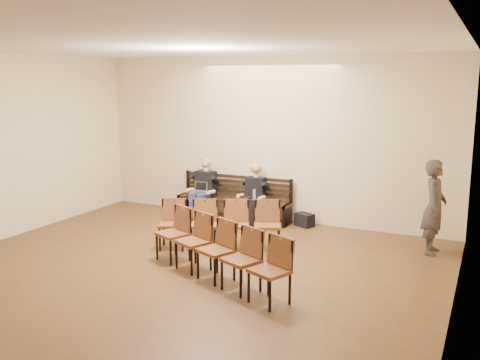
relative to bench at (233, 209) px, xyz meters
The scene contains 11 objects.
ground 4.71m from the bench, 81.42° to the right, with size 10.00×10.00×0.00m, color brown.
room_walls 4.56m from the bench, 79.71° to the right, with size 8.02×10.01×3.51m.
bench is the anchor object (origin of this frame).
seated_man 0.79m from the bench, 169.68° to the right, with size 0.54×0.74×1.29m, color black, non-canonical shape.
seated_woman 0.66m from the bench, 12.37° to the right, with size 0.49×0.68×1.15m, color black, non-canonical shape.
laptop 0.84m from the bench, 157.15° to the right, with size 0.31×0.24×0.22m, color #B6B6BA.
water_bottle 0.83m from the bench, 28.65° to the right, with size 0.07×0.07×0.21m, color silver.
bag 1.62m from the bench, ahead, with size 0.37×0.25×0.27m, color black.
passerby 4.30m from the bench, ahead, with size 0.70×0.46×1.91m, color #38322D.
chair_row_front 2.16m from the bench, 70.17° to the right, with size 2.17×0.49×0.89m, color brown.
chair_row_back 3.63m from the bench, 67.93° to the right, with size 2.81×0.50×0.92m, color brown.
Camera 1 is at (4.32, -5.54, 3.02)m, focal length 40.00 mm.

